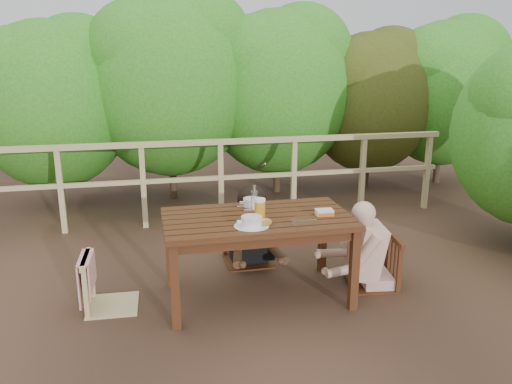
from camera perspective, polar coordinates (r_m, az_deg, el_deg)
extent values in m
plane|color=#4D3223|center=(4.36, 0.14, -11.64)|extent=(60.00, 60.00, 0.00)
cube|color=#3C1E0E|center=(4.22, 0.15, -7.42)|extent=(1.51, 0.85, 0.70)
cube|color=tan|center=(4.20, -16.16, -7.14)|extent=(0.43, 0.43, 0.83)
cube|color=#3C1E0E|center=(4.87, -0.80, -2.71)|extent=(0.47, 0.47, 0.94)
cube|color=#3C1E0E|center=(4.52, 13.14, -5.22)|extent=(0.48, 0.48, 0.84)
cube|color=tan|center=(6.04, -3.96, 1.19)|extent=(5.60, 0.10, 1.01)
cylinder|color=white|center=(3.86, -0.51, -3.39)|extent=(0.27, 0.27, 0.09)
cylinder|color=silver|center=(4.35, -0.47, -1.24)|extent=(0.25, 0.25, 0.08)
ellipsoid|color=#A87D3B|center=(3.89, 1.02, -3.42)|extent=(0.11, 0.08, 0.07)
cylinder|color=orange|center=(4.03, 0.44, -1.92)|extent=(0.09, 0.09, 0.17)
cylinder|color=silver|center=(4.15, -0.19, -0.89)|extent=(0.06, 0.06, 0.24)
cylinder|color=silver|center=(3.86, 4.42, -3.58)|extent=(0.06, 0.06, 0.07)
cube|color=silver|center=(4.15, 7.67, -2.37)|extent=(0.15, 0.11, 0.06)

